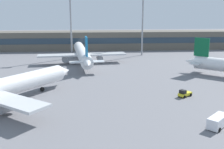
% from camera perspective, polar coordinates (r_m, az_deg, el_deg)
% --- Properties ---
extents(ground_plane, '(400.00, 400.00, 0.00)m').
position_cam_1_polar(ground_plane, '(74.82, -1.81, -2.27)').
color(ground_plane, slate).
extents(terminal_building, '(149.98, 12.13, 9.00)m').
position_cam_1_polar(terminal_building, '(140.31, -3.07, 7.02)').
color(terminal_building, '#5B564C').
rests_on(terminal_building, ground_plane).
extents(airplane_far, '(33.20, 47.38, 11.71)m').
position_cam_1_polar(airplane_far, '(106.19, -6.19, 4.36)').
color(airplane_far, white).
rests_on(airplane_far, ground_plane).
extents(baggage_tug_yellow, '(3.81, 3.29, 1.75)m').
position_cam_1_polar(baggage_tug_yellow, '(67.39, 14.68, -3.80)').
color(baggage_tug_yellow, yellow).
rests_on(baggage_tug_yellow, ground_plane).
extents(service_van_white, '(5.16, 5.02, 2.08)m').
position_cam_1_polar(service_van_white, '(52.39, 20.97, -8.97)').
color(service_van_white, white).
rests_on(service_van_white, ground_plane).
extents(floodlight_tower_west, '(3.20, 0.80, 26.27)m').
position_cam_1_polar(floodlight_tower_west, '(115.25, -8.48, 10.80)').
color(floodlight_tower_west, gray).
rests_on(floodlight_tower_west, ground_plane).
extents(floodlight_tower_east, '(3.20, 0.80, 27.83)m').
position_cam_1_polar(floodlight_tower_east, '(122.18, 6.33, 11.39)').
color(floodlight_tower_east, gray).
rests_on(floodlight_tower_east, ground_plane).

